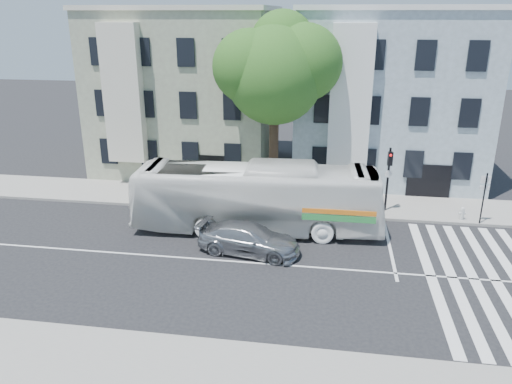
% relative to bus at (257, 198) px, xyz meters
% --- Properties ---
extents(ground, '(120.00, 120.00, 0.00)m').
position_rel_bus_xyz_m(ground, '(0.29, -3.76, -1.80)').
color(ground, black).
rests_on(ground, ground).
extents(sidewalk_far, '(80.00, 4.00, 0.15)m').
position_rel_bus_xyz_m(sidewalk_far, '(0.29, 4.24, -1.72)').
color(sidewalk_far, gray).
rests_on(sidewalk_far, ground).
extents(sidewalk_near, '(80.00, 4.00, 0.15)m').
position_rel_bus_xyz_m(sidewalk_near, '(0.29, -11.76, -1.72)').
color(sidewalk_near, gray).
rests_on(sidewalk_near, ground).
extents(building_left, '(12.00, 10.00, 11.00)m').
position_rel_bus_xyz_m(building_left, '(-6.71, 11.24, 3.70)').
color(building_left, gray).
rests_on(building_left, ground).
extents(building_right, '(12.00, 10.00, 11.00)m').
position_rel_bus_xyz_m(building_right, '(7.29, 11.24, 3.70)').
color(building_right, '#84959D').
rests_on(building_right, ground).
extents(street_tree, '(7.30, 5.90, 11.10)m').
position_rel_bus_xyz_m(street_tree, '(0.35, 4.97, 6.03)').
color(street_tree, '#2D2116').
rests_on(street_tree, ground).
extents(bus, '(3.74, 13.06, 3.60)m').
position_rel_bus_xyz_m(bus, '(0.00, 0.00, 0.00)').
color(bus, white).
rests_on(bus, ground).
extents(sedan, '(2.76, 5.18, 1.43)m').
position_rel_bus_xyz_m(sedan, '(0.03, -2.72, -1.08)').
color(sedan, '#A2A4A9').
rests_on(sedan, ground).
extents(hedge, '(8.53, 2.06, 0.70)m').
position_rel_bus_xyz_m(hedge, '(-3.02, 2.54, -1.30)').
color(hedge, '#1D581C').
rests_on(hedge, sidewalk_far).
extents(traffic_signal, '(0.40, 0.52, 3.84)m').
position_rel_bus_xyz_m(traffic_signal, '(6.93, 3.40, 0.68)').
color(traffic_signal, black).
rests_on(traffic_signal, ground).
extents(fire_hydrant, '(0.41, 0.23, 0.72)m').
position_rel_bus_xyz_m(fire_hydrant, '(10.96, 2.73, -1.28)').
color(fire_hydrant, silver).
rests_on(fire_hydrant, sidewalk_far).
extents(far_sign_pole, '(0.51, 0.17, 2.84)m').
position_rel_bus_xyz_m(far_sign_pole, '(11.82, 2.38, 0.12)').
color(far_sign_pole, black).
rests_on(far_sign_pole, sidewalk_far).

